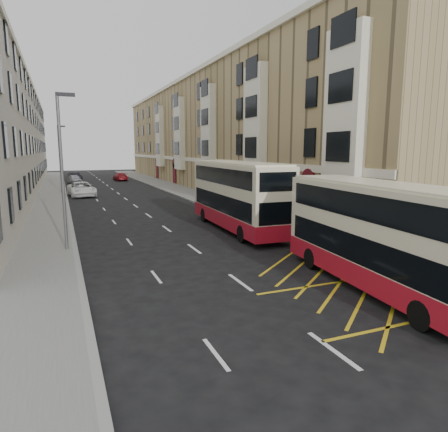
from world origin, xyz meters
name	(u,v)px	position (x,y,z in m)	size (l,w,h in m)	color
ground	(293,321)	(0.00, 0.00, 0.00)	(200.00, 200.00, 0.00)	black
pavement_right	(207,199)	(8.00, 30.00, 0.07)	(4.00, 120.00, 0.15)	slate
pavement_left	(51,207)	(-7.50, 30.00, 0.07)	(3.00, 120.00, 0.15)	slate
kerb_right	(189,200)	(6.00, 30.00, 0.07)	(0.25, 120.00, 0.15)	gray
kerb_left	(68,206)	(-6.00, 30.00, 0.07)	(0.25, 120.00, 0.15)	gray
road_markings	(113,190)	(0.00, 45.00, 0.01)	(10.00, 110.00, 0.01)	silver
terrace_right	(215,134)	(14.88, 45.38, 7.52)	(10.75, 79.00, 15.25)	tan
guard_railing	(339,240)	(6.25, 5.75, 0.86)	(0.06, 6.56, 1.01)	red
street_lamp_near	(62,163)	(-6.35, 12.00, 4.64)	(0.93, 0.18, 8.00)	slate
street_lamp_far	(60,155)	(-6.35, 42.00, 4.64)	(0.93, 0.18, 8.00)	slate
double_decker_front	(381,237)	(4.53, 1.17, 2.10)	(3.33, 10.49, 4.12)	beige
double_decker_rear	(237,196)	(4.32, 13.90, 2.30)	(2.99, 11.42, 4.52)	beige
pedestrian_mid	(383,239)	(7.86, 4.44, 1.04)	(0.87, 0.68, 1.79)	black
pedestrian_far	(405,244)	(7.78, 3.03, 1.10)	(1.12, 0.46, 1.91)	black
white_van	(82,189)	(-4.30, 38.45, 0.82)	(2.71, 5.87, 1.63)	white
car_silver	(75,179)	(-4.41, 56.38, 0.72)	(1.71, 4.24, 1.45)	#9C9DA3
car_dark	(75,177)	(-4.14, 63.55, 0.71)	(1.50, 4.30, 1.42)	black
car_red	(120,177)	(3.18, 60.80, 0.69)	(1.93, 4.74, 1.38)	maroon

